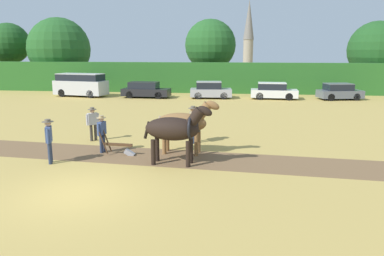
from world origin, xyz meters
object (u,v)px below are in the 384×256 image
at_px(tree_center_left, 210,45).
at_px(tree_center, 377,50).
at_px(tree_far_left, 9,44).
at_px(parked_car_center_left, 210,90).
at_px(church_spire, 249,34).
at_px(plow, 121,148).
at_px(farmer_onlooker_right, 93,121).
at_px(parked_van, 81,85).
at_px(farmer_at_plow, 102,131).
at_px(farmer_onlooker_left, 49,137).
at_px(parked_car_center_right, 339,92).
at_px(parked_car_left, 145,90).
at_px(draft_horse_lead_right, 184,123).
at_px(farmer_beside_team, 193,121).
at_px(parked_car_center, 273,91).
at_px(draft_horse_lead_left, 175,129).
at_px(tree_left, 59,49).

height_order(tree_center_left, tree_center, tree_center_left).
bearing_deg(tree_far_left, parked_car_center_left, -20.09).
height_order(tree_center_left, church_spire, church_spire).
bearing_deg(church_spire, plow, -95.78).
relative_size(farmer_onlooker_right, parked_van, 0.32).
height_order(tree_center_left, parked_van, tree_center_left).
distance_m(tree_center, plow, 34.27).
relative_size(farmer_at_plow, farmer_onlooker_left, 0.92).
bearing_deg(parked_van, farmer_onlooker_left, -59.59).
xyz_separation_m(tree_far_left, parked_car_center_right, (37.54, -8.93, -4.51)).
bearing_deg(farmer_onlooker_left, parked_car_left, 73.02).
distance_m(draft_horse_lead_right, parked_car_left, 20.05).
distance_m(tree_center, farmer_onlooker_right, 33.66).
bearing_deg(parked_car_center_right, farmer_beside_team, -134.21).
bearing_deg(farmer_beside_team, farmer_at_plow, -174.17).
bearing_deg(farmer_onlooker_left, parked_car_center, 43.10).
distance_m(church_spire, draft_horse_lead_right, 66.21).
bearing_deg(parked_car_center, farmer_at_plow, -112.09).
bearing_deg(draft_horse_lead_left, parked_car_center, 79.67).
distance_m(plow, farmer_onlooker_left, 2.95).
bearing_deg(parked_car_center_right, tree_center_left, 133.11).
xyz_separation_m(plow, parked_car_center_right, (14.08, 20.33, 0.40)).
height_order(parked_van, parked_car_center, parked_van).
bearing_deg(tree_far_left, parked_car_left, -26.30).
xyz_separation_m(plow, farmer_at_plow, (-0.93, 0.31, 0.65)).
xyz_separation_m(parked_van, parked_car_center_right, (24.37, 0.61, -0.43)).
bearing_deg(parked_van, parked_car_left, 8.53).
bearing_deg(parked_car_center_right, tree_far_left, 154.70).
bearing_deg(farmer_onlooker_right, tree_left, 167.60).
xyz_separation_m(draft_horse_lead_right, farmer_beside_team, (0.14, 1.93, -0.28)).
xyz_separation_m(tree_far_left, parked_car_center, (31.61, -9.24, -4.50)).
height_order(plow, parked_car_center, parked_car_center).
relative_size(tree_center, farmer_beside_team, 4.14).
bearing_deg(farmer_onlooker_right, tree_far_left, 177.05).
bearing_deg(draft_horse_lead_right, farmer_at_plow, -170.97).
xyz_separation_m(tree_left, tree_center, (35.94, -0.30, -0.11)).
distance_m(tree_left, church_spire, 44.77).
distance_m(farmer_onlooker_left, parked_car_center_right, 27.38).
height_order(draft_horse_lead_right, parked_car_center_left, draft_horse_lead_right).
height_order(plow, farmer_onlooker_right, farmer_onlooker_right).
relative_size(tree_center, farmer_at_plow, 4.52).
bearing_deg(farmer_onlooker_left, parked_car_center_left, 56.69).
distance_m(draft_horse_lead_right, farmer_at_plow, 3.64).
height_order(tree_center_left, draft_horse_lead_right, tree_center_left).
bearing_deg(farmer_onlooker_left, tree_center, 32.48).
bearing_deg(tree_left, parked_car_center, -18.33).
bearing_deg(tree_center_left, draft_horse_lead_left, -88.17).
height_order(tree_far_left, tree_left, tree_left).
height_order(tree_left, tree_center_left, tree_left).
bearing_deg(farmer_onlooker_left, farmer_onlooker_right, 65.36).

